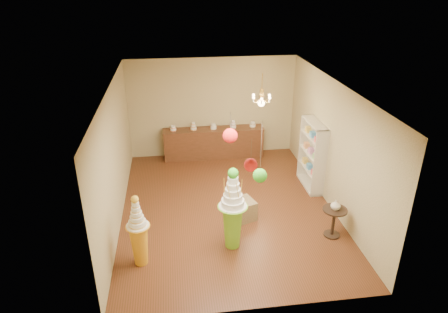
{
  "coord_description": "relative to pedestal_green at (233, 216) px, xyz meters",
  "views": [
    {
      "loc": [
        -1.17,
        -8.2,
        5.21
      ],
      "look_at": [
        -0.08,
        0.0,
        1.37
      ],
      "focal_mm": 32.0,
      "sensor_mm": 36.0,
      "label": 1
    }
  ],
  "objects": [
    {
      "name": "pom_green_mid",
      "position": [
        0.37,
        -0.69,
        1.25
      ],
      "size": [
        0.25,
        0.25,
        1.14
      ],
      "color": "#463E32",
      "rests_on": "ceiling"
    },
    {
      "name": "wall_front",
      "position": [
        0.1,
        -1.77,
        0.76
      ],
      "size": [
        5.0,
        0.04,
        3.0
      ],
      "primitive_type": "cube",
      "color": "tan",
      "rests_on": "ground"
    },
    {
      "name": "wall_left",
      "position": [
        -2.4,
        1.48,
        0.76
      ],
      "size": [
        0.04,
        6.5,
        3.0
      ],
      "primitive_type": "cube",
      "color": "tan",
      "rests_on": "ground"
    },
    {
      "name": "vase",
      "position": [
        2.2,
        0.06,
        0.04
      ],
      "size": [
        0.23,
        0.23,
        0.22
      ],
      "primitive_type": "imported",
      "rotation": [
        0.0,
        0.0,
        0.12
      ],
      "color": "beige",
      "rests_on": "round_table"
    },
    {
      "name": "floor",
      "position": [
        0.1,
        1.48,
        -0.74
      ],
      "size": [
        6.5,
        6.5,
        0.0
      ],
      "primitive_type": "plane",
      "color": "#522A16",
      "rests_on": "ground"
    },
    {
      "name": "round_table",
      "position": [
        2.2,
        0.06,
        -0.31
      ],
      "size": [
        0.68,
        0.68,
        0.67
      ],
      "rotation": [
        0.0,
        0.0,
        -0.39
      ],
      "color": "black",
      "rests_on": "floor"
    },
    {
      "name": "pedestal_green",
      "position": [
        0.0,
        0.0,
        0.0
      ],
      "size": [
        0.75,
        0.75,
        1.81
      ],
      "rotation": [
        0.0,
        0.0,
        -0.42
      ],
      "color": "#78C62B",
      "rests_on": "floor"
    },
    {
      "name": "pom_red_right",
      "position": [
        0.04,
        -1.44,
        1.84
      ],
      "size": [
        0.21,
        0.21,
        0.53
      ],
      "color": "#463E32",
      "rests_on": "ceiling"
    },
    {
      "name": "pom_red_left",
      "position": [
        -0.09,
        -0.16,
        1.81
      ],
      "size": [
        0.27,
        0.27,
        0.59
      ],
      "color": "#463E32",
      "rests_on": "ceiling"
    },
    {
      "name": "wall_right",
      "position": [
        2.6,
        1.48,
        0.76
      ],
      "size": [
        0.04,
        6.5,
        3.0
      ],
      "primitive_type": "cube",
      "color": "tan",
      "rests_on": "ground"
    },
    {
      "name": "ceiling",
      "position": [
        0.1,
        1.48,
        2.26
      ],
      "size": [
        6.5,
        6.5,
        0.0
      ],
      "primitive_type": "plane",
      "rotation": [
        3.14,
        0.0,
        0.0
      ],
      "color": "white",
      "rests_on": "ground"
    },
    {
      "name": "pedestal_orange",
      "position": [
        -1.86,
        -0.3,
        -0.16
      ],
      "size": [
        0.55,
        0.55,
        1.52
      ],
      "rotation": [
        0.0,
        0.0,
        -0.32
      ],
      "color": "orange",
      "rests_on": "floor"
    },
    {
      "name": "sideboard",
      "position": [
        0.1,
        4.45,
        -0.26
      ],
      "size": [
        3.04,
        0.54,
        1.16
      ],
      "color": "#532E1A",
      "rests_on": "floor"
    },
    {
      "name": "shelving_unit",
      "position": [
        2.44,
        2.28,
        0.16
      ],
      "size": [
        0.33,
        1.2,
        1.8
      ],
      "color": "beige",
      "rests_on": "floor"
    },
    {
      "name": "wall_back",
      "position": [
        0.1,
        4.73,
        0.76
      ],
      "size": [
        5.0,
        0.04,
        3.0
      ],
      "primitive_type": "cube",
      "color": "tan",
      "rests_on": "ground"
    },
    {
      "name": "burlap_riser",
      "position": [
        0.38,
        0.98,
        -0.51
      ],
      "size": [
        0.65,
        0.65,
        0.47
      ],
      "primitive_type": "cube",
      "rotation": [
        0.0,
        0.0,
        0.33
      ],
      "color": "olive",
      "rests_on": "floor"
    },
    {
      "name": "chandelier",
      "position": [
        1.11,
        2.62,
        1.56
      ],
      "size": [
        0.68,
        0.68,
        0.85
      ],
      "rotation": [
        0.0,
        0.0,
        0.32
      ],
      "color": "#E8B651",
      "rests_on": "ceiling"
    }
  ]
}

